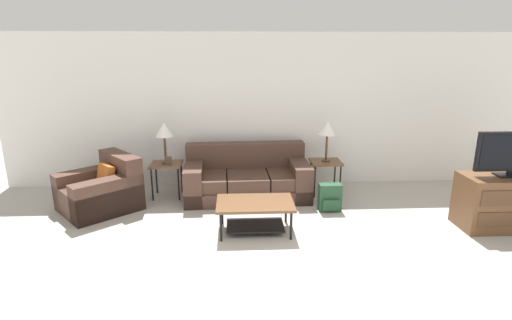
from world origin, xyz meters
The scene contains 12 objects.
ground_plane centered at (0.00, 0.00, 0.00)m, with size 24.00×24.00×0.00m, color #B2ADA3.
wall_back centered at (0.00, 3.73, 1.30)m, with size 9.12×0.06×2.60m.
couch centered at (-0.43, 3.09, 0.29)m, with size 2.01×1.07×0.82m.
armchair centered at (-2.61, 2.65, 0.28)m, with size 1.37×1.36×0.80m.
coffee_table centered at (-0.36, 1.76, 0.31)m, with size 1.00×0.64×0.41m.
side_table_left centered at (-1.72, 3.13, 0.50)m, with size 0.50×0.44×0.56m.
side_table_right centered at (0.87, 3.13, 0.50)m, with size 0.50×0.44×0.56m.
table_lamp_left centered at (-1.72, 3.13, 1.09)m, with size 0.27×0.27×0.66m.
table_lamp_right centered at (0.87, 3.13, 1.09)m, with size 0.27×0.27×0.66m.
tv_console centered at (2.97, 1.72, 0.36)m, with size 1.16×0.56×0.73m.
backpack centered at (0.79, 2.41, 0.20)m, with size 0.33×0.24×0.41m.
picture_frame centered at (-1.67, 3.07, 0.63)m, with size 0.10×0.04×0.13m.
Camera 1 is at (-0.59, -3.07, 2.33)m, focal length 28.00 mm.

